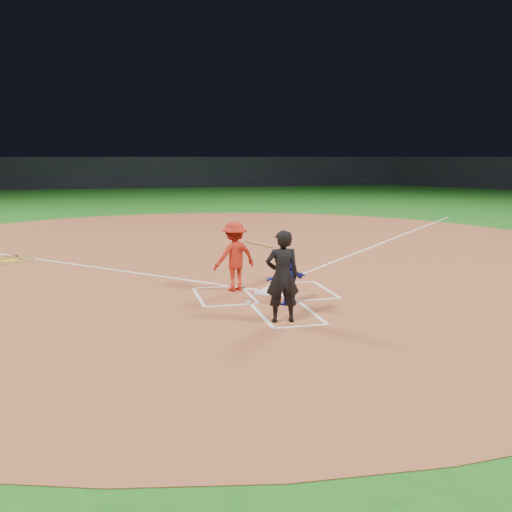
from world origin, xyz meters
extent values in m
plane|color=#165817|center=(0.00, 0.00, 0.00)|extent=(120.00, 120.00, 0.00)
cylinder|color=brown|center=(0.00, 6.00, 0.01)|extent=(28.00, 28.00, 0.01)
cube|color=black|center=(0.00, 48.00, 1.60)|extent=(80.00, 1.20, 3.20)
cylinder|color=silver|center=(0.00, 0.00, 0.02)|extent=(0.60, 0.60, 0.02)
cylinder|color=brown|center=(-6.81, 6.29, 0.02)|extent=(1.70, 1.70, 0.01)
cylinder|color=gold|center=(-6.81, 6.29, 0.02)|extent=(0.80, 0.80, 0.00)
cylinder|color=olive|center=(-6.66, 6.54, 0.05)|extent=(0.60, 0.67, 0.06)
torus|color=black|center=(-6.61, 6.69, 0.05)|extent=(0.19, 0.19, 0.05)
imported|color=#1520B0|center=(0.26, -1.13, 0.56)|extent=(1.06, 0.63, 1.09)
imported|color=black|center=(-0.26, -2.39, 0.93)|extent=(0.71, 0.50, 1.84)
cube|color=white|center=(-0.98, 0.92, 0.01)|extent=(1.22, 0.08, 0.01)
cube|color=white|center=(-0.98, -0.92, 0.01)|extent=(1.22, 0.08, 0.01)
cube|color=white|center=(-0.37, 0.00, 0.01)|extent=(0.08, 1.83, 0.01)
cube|color=white|center=(-1.59, 0.00, 0.01)|extent=(0.08, 1.83, 0.01)
cube|color=white|center=(0.98, 0.92, 0.01)|extent=(1.22, 0.08, 0.01)
cube|color=white|center=(0.98, -0.92, 0.01)|extent=(1.22, 0.08, 0.01)
cube|color=white|center=(0.37, 0.00, 0.01)|extent=(0.08, 1.83, 0.01)
cube|color=white|center=(1.59, 0.00, 0.01)|extent=(0.08, 1.83, 0.01)
cube|color=white|center=(-0.55, -1.70, 0.01)|extent=(0.08, 2.20, 0.01)
cube|color=white|center=(0.55, -1.70, 0.01)|extent=(0.08, 2.20, 0.01)
cube|color=white|center=(0.00, -2.80, 0.01)|extent=(1.10, 0.08, 0.01)
cube|color=white|center=(7.07, 7.37, 0.01)|extent=(14.21, 14.21, 0.01)
cube|color=white|center=(-7.07, 7.37, 0.01)|extent=(14.21, 14.21, 0.01)
imported|color=#AD2013|center=(-0.62, 0.48, 0.86)|extent=(1.23, 0.93, 1.69)
cylinder|color=#A1783B|center=(-0.02, 0.33, 1.15)|extent=(0.78, 0.43, 0.28)
camera|label=1|loc=(-3.40, -12.89, 3.26)|focal=40.00mm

